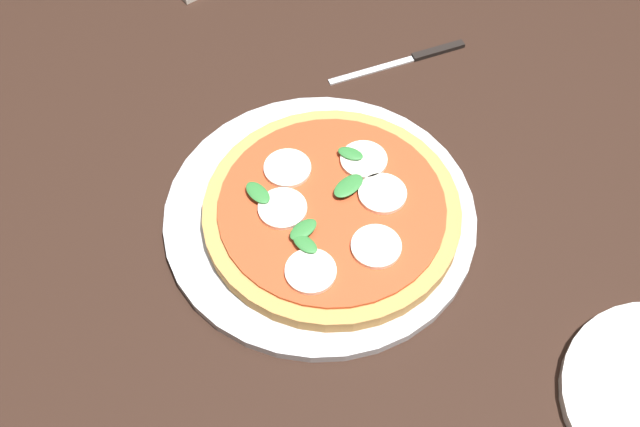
{
  "coord_description": "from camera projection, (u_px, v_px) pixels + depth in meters",
  "views": [
    {
      "loc": [
        0.4,
        -0.35,
        1.43
      ],
      "look_at": [
        0.04,
        -0.02,
        0.72
      ],
      "focal_mm": 43.38,
      "sensor_mm": 36.0,
      "label": 1
    }
  ],
  "objects": [
    {
      "name": "knife",
      "position": [
        415.0,
        57.0,
        1.02
      ],
      "size": [
        0.08,
        0.18,
        0.01
      ],
      "color": "black",
      "rests_on": "dining_table"
    },
    {
      "name": "dining_table",
      "position": [
        312.0,
        225.0,
        0.97
      ],
      "size": [
        1.36,
        1.17,
        0.71
      ],
      "color": "black",
      "rests_on": "ground_plane"
    },
    {
      "name": "serving_tray",
      "position": [
        320.0,
        216.0,
        0.87
      ],
      "size": [
        0.35,
        0.35,
        0.01
      ],
      "primitive_type": "cylinder",
      "color": "silver",
      "rests_on": "dining_table"
    },
    {
      "name": "ground_plane",
      "position": [
        315.0,
        406.0,
        1.49
      ],
      "size": [
        6.0,
        6.0,
        0.0
      ],
      "primitive_type": "plane",
      "color": "#2D2B28"
    },
    {
      "name": "pizza",
      "position": [
        332.0,
        211.0,
        0.85
      ],
      "size": [
        0.28,
        0.28,
        0.03
      ],
      "color": "tan",
      "rests_on": "serving_tray"
    }
  ]
}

